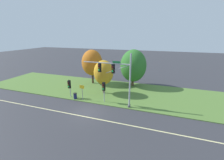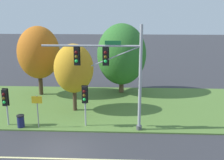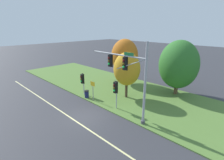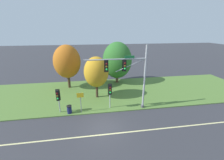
{
  "view_description": "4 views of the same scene",
  "coord_description": "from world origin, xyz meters",
  "px_view_note": "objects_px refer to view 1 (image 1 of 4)",
  "views": [
    {
      "loc": [
        8.96,
        -15.79,
        9.98
      ],
      "look_at": [
        2.16,
        3.93,
        3.52
      ],
      "focal_mm": 24.0,
      "sensor_mm": 36.0,
      "label": 1
    },
    {
      "loc": [
        3.96,
        -15.96,
        8.66
      ],
      "look_at": [
        3.04,
        3.56,
        3.64
      ],
      "focal_mm": 45.0,
      "sensor_mm": 36.0,
      "label": 2
    },
    {
      "loc": [
        13.28,
        -9.19,
        8.79
      ],
      "look_at": [
        0.51,
        3.36,
        3.27
      ],
      "focal_mm": 28.0,
      "sensor_mm": 36.0,
      "label": 3
    },
    {
      "loc": [
        -1.2,
        -12.58,
        9.32
      ],
      "look_at": [
        1.5,
        4.64,
        3.26
      ],
      "focal_mm": 24.0,
      "sensor_mm": 36.0,
      "label": 4
    }
  ],
  "objects_px": {
    "pedestrian_signal_near_kerb": "(69,85)",
    "trash_bin": "(75,96)",
    "traffic_signal_mast": "(117,75)",
    "route_sign_post": "(82,90)",
    "pedestrian_signal_further_along": "(104,88)",
    "tree_behind_signpost": "(133,66)",
    "tree_left_of_mast": "(104,73)",
    "tree_nearest_road": "(92,63)"
  },
  "relations": [
    {
      "from": "pedestrian_signal_further_along",
      "to": "route_sign_post",
      "type": "distance_m",
      "value": 3.5
    },
    {
      "from": "pedestrian_signal_near_kerb",
      "to": "trash_bin",
      "type": "height_order",
      "value": "pedestrian_signal_near_kerb"
    },
    {
      "from": "tree_left_of_mast",
      "to": "pedestrian_signal_near_kerb",
      "type": "bearing_deg",
      "value": -141.81
    },
    {
      "from": "pedestrian_signal_further_along",
      "to": "tree_nearest_road",
      "type": "height_order",
      "value": "tree_nearest_road"
    },
    {
      "from": "tree_nearest_road",
      "to": "tree_left_of_mast",
      "type": "bearing_deg",
      "value": -45.79
    },
    {
      "from": "traffic_signal_mast",
      "to": "route_sign_post",
      "type": "bearing_deg",
      "value": -179.98
    },
    {
      "from": "traffic_signal_mast",
      "to": "trash_bin",
      "type": "xyz_separation_m",
      "value": [
        -6.89,
        0.03,
        -4.1
      ]
    },
    {
      "from": "traffic_signal_mast",
      "to": "pedestrian_signal_further_along",
      "type": "height_order",
      "value": "traffic_signal_mast"
    },
    {
      "from": "trash_bin",
      "to": "tree_nearest_road",
      "type": "bearing_deg",
      "value": 96.16
    },
    {
      "from": "traffic_signal_mast",
      "to": "tree_nearest_road",
      "type": "xyz_separation_m",
      "value": [
        -7.77,
        8.14,
        -0.28
      ]
    },
    {
      "from": "tree_left_of_mast",
      "to": "tree_nearest_road",
      "type": "bearing_deg",
      "value": 134.21
    },
    {
      "from": "traffic_signal_mast",
      "to": "trash_bin",
      "type": "bearing_deg",
      "value": 179.76
    },
    {
      "from": "tree_left_of_mast",
      "to": "trash_bin",
      "type": "height_order",
      "value": "tree_left_of_mast"
    },
    {
      "from": "trash_bin",
      "to": "pedestrian_signal_further_along",
      "type": "bearing_deg",
      "value": 4.14
    },
    {
      "from": "traffic_signal_mast",
      "to": "pedestrian_signal_near_kerb",
      "type": "height_order",
      "value": "traffic_signal_mast"
    },
    {
      "from": "trash_bin",
      "to": "traffic_signal_mast",
      "type": "bearing_deg",
      "value": -0.24
    },
    {
      "from": "pedestrian_signal_further_along",
      "to": "tree_behind_signpost",
      "type": "xyz_separation_m",
      "value": [
        2.54,
        9.0,
        1.7
      ]
    },
    {
      "from": "traffic_signal_mast",
      "to": "tree_behind_signpost",
      "type": "relative_size",
      "value": 1.06
    },
    {
      "from": "pedestrian_signal_further_along",
      "to": "trash_bin",
      "type": "height_order",
      "value": "pedestrian_signal_further_along"
    },
    {
      "from": "pedestrian_signal_near_kerb",
      "to": "pedestrian_signal_further_along",
      "type": "height_order",
      "value": "pedestrian_signal_further_along"
    },
    {
      "from": "pedestrian_signal_near_kerb",
      "to": "trash_bin",
      "type": "bearing_deg",
      "value": -10.59
    },
    {
      "from": "traffic_signal_mast",
      "to": "tree_behind_signpost",
      "type": "bearing_deg",
      "value": 87.57
    },
    {
      "from": "tree_nearest_road",
      "to": "traffic_signal_mast",
      "type": "bearing_deg",
      "value": -46.34
    },
    {
      "from": "tree_left_of_mast",
      "to": "tree_behind_signpost",
      "type": "height_order",
      "value": "tree_behind_signpost"
    },
    {
      "from": "trash_bin",
      "to": "tree_behind_signpost",
      "type": "bearing_deg",
      "value": 52.02
    },
    {
      "from": "pedestrian_signal_near_kerb",
      "to": "pedestrian_signal_further_along",
      "type": "xyz_separation_m",
      "value": [
        5.85,
        0.14,
        0.22
      ]
    },
    {
      "from": "tree_nearest_road",
      "to": "tree_behind_signpost",
      "type": "xyz_separation_m",
      "value": [
        8.17,
        1.23,
        -0.31
      ]
    },
    {
      "from": "tree_left_of_mast",
      "to": "trash_bin",
      "type": "distance_m",
      "value": 5.97
    },
    {
      "from": "pedestrian_signal_near_kerb",
      "to": "tree_nearest_road",
      "type": "xyz_separation_m",
      "value": [
        0.23,
        7.91,
        2.24
      ]
    },
    {
      "from": "pedestrian_signal_further_along",
      "to": "pedestrian_signal_near_kerb",
      "type": "bearing_deg",
      "value": -178.66
    },
    {
      "from": "tree_behind_signpost",
      "to": "tree_nearest_road",
      "type": "bearing_deg",
      "value": -171.46
    },
    {
      "from": "pedestrian_signal_near_kerb",
      "to": "traffic_signal_mast",
      "type": "bearing_deg",
      "value": -1.68
    },
    {
      "from": "tree_nearest_road",
      "to": "tree_behind_signpost",
      "type": "height_order",
      "value": "tree_behind_signpost"
    },
    {
      "from": "route_sign_post",
      "to": "tree_nearest_road",
      "type": "bearing_deg",
      "value": 105.16
    },
    {
      "from": "pedestrian_signal_near_kerb",
      "to": "tree_nearest_road",
      "type": "bearing_deg",
      "value": 88.35
    },
    {
      "from": "tree_nearest_road",
      "to": "tree_behind_signpost",
      "type": "bearing_deg",
      "value": 8.54
    },
    {
      "from": "traffic_signal_mast",
      "to": "trash_bin",
      "type": "height_order",
      "value": "traffic_signal_mast"
    },
    {
      "from": "pedestrian_signal_further_along",
      "to": "tree_left_of_mast",
      "type": "distance_m",
      "value": 3.91
    },
    {
      "from": "pedestrian_signal_near_kerb",
      "to": "tree_left_of_mast",
      "type": "distance_m",
      "value": 5.93
    },
    {
      "from": "pedestrian_signal_further_along",
      "to": "tree_behind_signpost",
      "type": "relative_size",
      "value": 0.44
    },
    {
      "from": "tree_left_of_mast",
      "to": "traffic_signal_mast",
      "type": "bearing_deg",
      "value": -46.99
    },
    {
      "from": "pedestrian_signal_near_kerb",
      "to": "route_sign_post",
      "type": "height_order",
      "value": "pedestrian_signal_near_kerb"
    }
  ]
}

